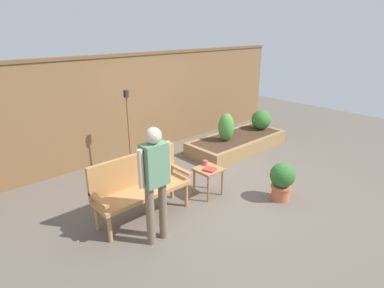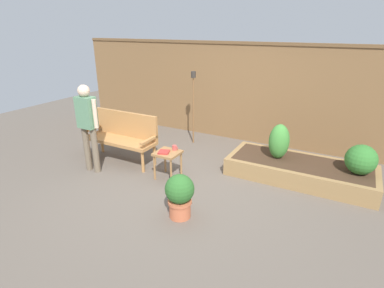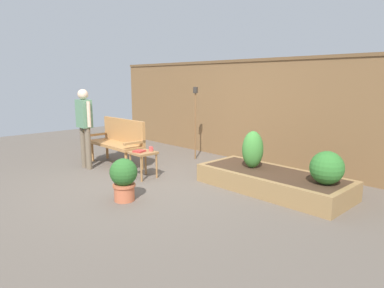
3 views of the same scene
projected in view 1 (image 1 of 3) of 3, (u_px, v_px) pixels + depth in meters
name	position (u px, v px, depth m)	size (l,w,h in m)	color
ground_plane	(228.00, 191.00, 5.46)	(14.00, 14.00, 0.00)	#60564C
fence_back	(140.00, 104.00, 6.88)	(8.40, 0.14, 2.16)	brown
garden_bench	(139.00, 182.00, 4.60)	(1.44, 0.48, 0.94)	#B77F47
side_table	(208.00, 173.00, 5.22)	(0.40, 0.40, 0.48)	#9E7042
cup_on_table	(205.00, 163.00, 5.31)	(0.11, 0.08, 0.08)	#CC4C47
book_on_table	(210.00, 169.00, 5.13)	(0.17, 0.18, 0.03)	#B2332D
potted_boxwood	(282.00, 180.00, 5.10)	(0.40, 0.40, 0.63)	#C66642
raised_planter_bed	(237.00, 143.00, 7.30)	(2.40, 1.00, 0.30)	#997547
shrub_near_bench	(226.00, 127.00, 6.89)	(0.35, 0.35, 0.61)	brown
shrub_far_corner	(261.00, 120.00, 7.72)	(0.47, 0.47, 0.47)	brown
tiki_torch	(128.00, 116.00, 5.90)	(0.10, 0.10, 1.58)	brown
person_by_bench	(155.00, 176.00, 3.90)	(0.47, 0.20, 1.56)	#70604C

